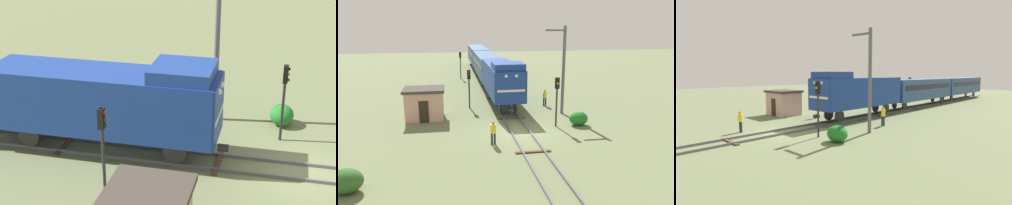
% 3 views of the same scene
% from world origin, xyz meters
% --- Properties ---
extents(ground_plane, '(140.56, 140.56, 0.00)m').
position_xyz_m(ground_plane, '(0.00, 0.00, 0.00)').
color(ground_plane, '#66704C').
extents(railway_track, '(2.40, 93.71, 0.16)m').
position_xyz_m(railway_track, '(0.00, -0.00, 0.07)').
color(railway_track, '#595960').
rests_on(railway_track, ground).
extents(locomotive, '(2.90, 11.60, 4.60)m').
position_xyz_m(locomotive, '(0.00, 9.32, 2.77)').
color(locomotive, navy).
rests_on(locomotive, railway_track).
extents(traffic_signal_near, '(0.32, 0.34, 4.06)m').
position_xyz_m(traffic_signal_near, '(3.20, 1.16, 2.83)').
color(traffic_signal_near, '#262628').
rests_on(traffic_signal_near, ground).
extents(traffic_signal_mid, '(0.32, 0.34, 3.81)m').
position_xyz_m(traffic_signal_mid, '(-3.40, 8.32, 2.66)').
color(traffic_signal_mid, '#262628').
rests_on(traffic_signal_mid, ground).
extents(worker_by_signal, '(0.38, 0.38, 1.70)m').
position_xyz_m(worker_by_signal, '(4.20, 7.82, 1.00)').
color(worker_by_signal, '#262B38').
rests_on(worker_by_signal, ground).
extents(catenary_mast, '(1.94, 0.28, 8.03)m').
position_xyz_m(catenary_mast, '(4.94, 4.87, 4.26)').
color(catenary_mast, '#595960').
rests_on(catenary_mast, ground).
extents(bush_mid, '(1.55, 1.27, 1.13)m').
position_xyz_m(bush_mid, '(5.15, 1.18, 0.56)').
color(bush_mid, '#1F7226').
rests_on(bush_mid, ground).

